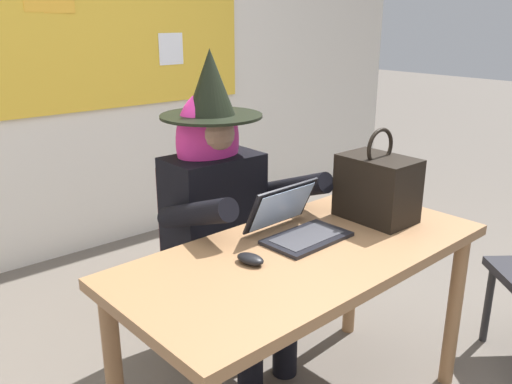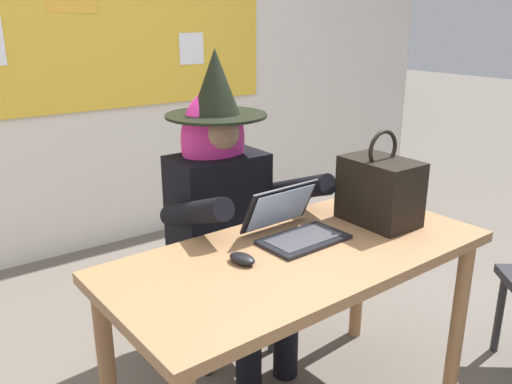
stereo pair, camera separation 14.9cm
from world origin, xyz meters
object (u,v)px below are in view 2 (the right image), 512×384
Objects in this scene: handbag at (380,190)px; chair_at_desk at (214,246)px; laptop at (294,226)px; computer_mouse at (242,259)px; person_costumed at (225,197)px; desk_main at (300,275)px.

chair_at_desk is at bearing 119.48° from handbag.
laptop is 3.20× the size of computer_mouse.
laptop is at bearing 1.95° from computer_mouse.
chair_at_desk is 0.31m from person_costumed.
laptop is 0.30m from computer_mouse.
person_costumed is (0.05, 0.57, 0.13)m from desk_main.
handbag is (0.38, -0.54, 0.10)m from person_costumed.
desk_main is 0.19m from laptop.
handbag is at bearing 3.89° from desk_main.
handbag is at bearing -14.22° from laptop.
computer_mouse reaches higher than desk_main.
person_costumed reaches higher than handbag.
handbag is (0.37, -0.08, 0.09)m from laptop.
computer_mouse is (-0.29, -0.07, -0.03)m from laptop.
person_costumed reaches higher than desk_main.
chair_at_desk is (0.06, 0.69, -0.15)m from desk_main.
chair_at_desk is 2.33× the size of handbag.
desk_main is 4.27× the size of laptop.
laptop is at bearing 1.25° from person_costumed.
chair_at_desk is 0.85m from handbag.
person_costumed is 0.67m from handbag.
person_costumed is 0.60m from computer_mouse.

